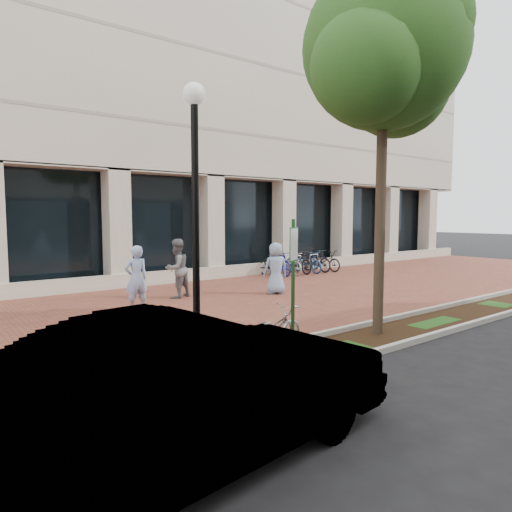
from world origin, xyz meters
TOP-DOWN VIEW (x-y plane):
  - ground at (0.00, 0.00)m, footprint 120.00×120.00m
  - brick_plaza at (0.00, 0.00)m, footprint 40.00×9.00m
  - planting_strip at (0.00, -5.25)m, footprint 40.00×1.50m
  - curb_plaza_side at (0.00, -4.50)m, footprint 40.00×0.12m
  - curb_street_side at (0.00, -6.00)m, footprint 40.00×0.12m
  - near_office_building at (0.00, 10.47)m, footprint 40.00×12.12m
  - parking_sign at (-2.59, -5.11)m, footprint 0.34×0.07m
  - lamppost at (-4.32, -4.62)m, footprint 0.36×0.36m
  - street_tree at (0.02, -5.02)m, footprint 4.07×3.39m
  - locked_bicycle at (-2.84, -4.80)m, footprint 1.77×0.90m
  - pedestrian_left at (-3.21, 0.44)m, footprint 0.65×0.43m
  - pedestrian_mid at (-1.41, 1.54)m, footprint 1.08×0.96m
  - pedestrian_right at (1.50, 0.19)m, footprint 0.95×0.76m
  - bollard at (5.09, 4.00)m, footprint 0.12×0.12m
  - bike_rack_cluster at (5.75, 3.63)m, footprint 4.23×1.95m
  - sedan_near_curb at (-5.81, -7.14)m, footprint 4.94×2.17m

SIDE VIEW (x-z plane):
  - ground at x=0.00m, z-range 0.00..0.00m
  - brick_plaza at x=0.00m, z-range 0.00..0.01m
  - planting_strip at x=0.00m, z-range 0.00..0.01m
  - curb_plaza_side at x=0.00m, z-range 0.00..0.12m
  - curb_street_side at x=0.00m, z-range 0.00..0.12m
  - locked_bicycle at x=-2.84m, z-range 0.00..0.89m
  - bollard at x=5.09m, z-range 0.01..0.95m
  - bike_rack_cluster at x=5.75m, z-range -0.03..1.05m
  - sedan_near_curb at x=-5.81m, z-range 0.00..1.58m
  - pedestrian_right at x=1.50m, z-range 0.00..1.70m
  - pedestrian_left at x=-3.21m, z-range 0.00..1.78m
  - pedestrian_mid at x=-1.41m, z-range 0.00..1.85m
  - parking_sign at x=-2.59m, z-range 0.34..2.85m
  - lamppost at x=-4.32m, z-range 0.29..4.98m
  - street_tree at x=0.02m, z-range 1.95..9.68m
  - near_office_building at x=0.00m, z-range 2.05..18.05m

